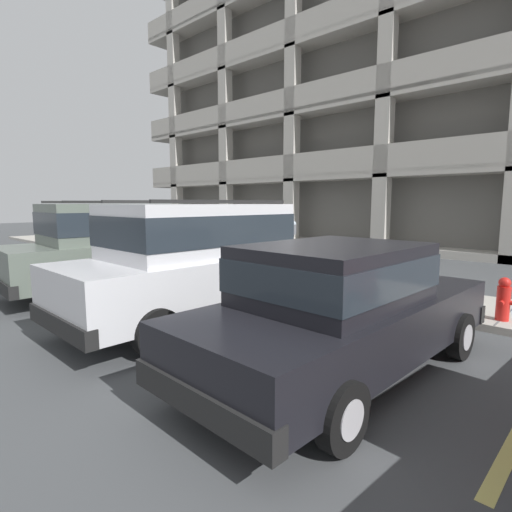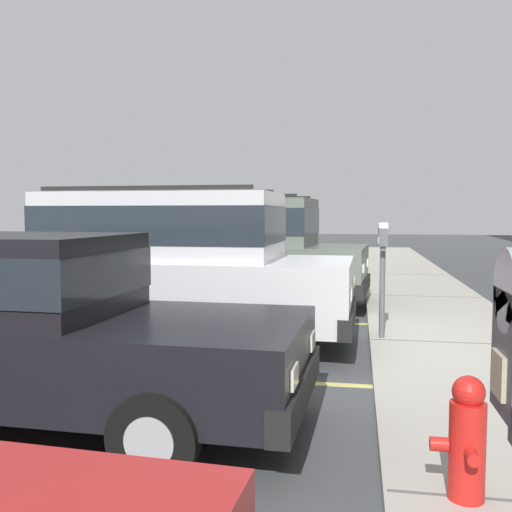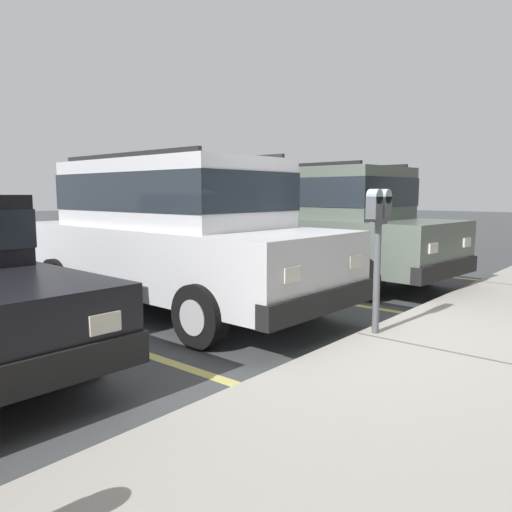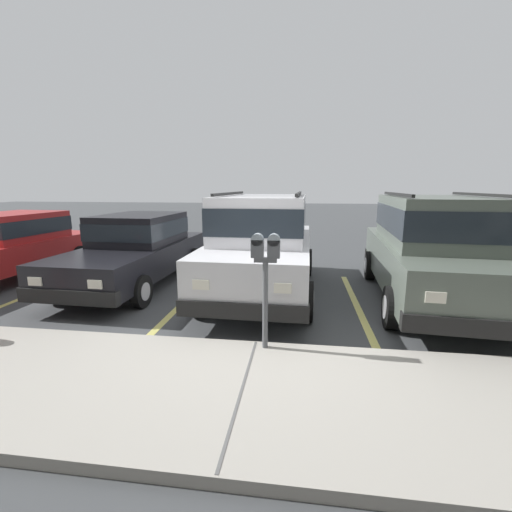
% 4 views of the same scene
% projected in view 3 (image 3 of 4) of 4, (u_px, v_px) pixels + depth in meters
% --- Properties ---
extents(ground_plane, '(80.00, 80.00, 0.10)m').
position_uv_depth(ground_plane, '(339.00, 345.00, 5.30)').
color(ground_plane, '#444749').
extents(sidewalk, '(40.00, 2.20, 0.12)m').
position_uv_depth(sidewalk, '(465.00, 362.00, 4.45)').
color(sidewalk, '#ADA89E').
rests_on(sidewalk, ground_plane).
extents(parking_stall_lines, '(13.02, 4.80, 0.01)m').
position_uv_depth(parking_stall_lines, '(133.00, 350.00, 4.97)').
color(parking_stall_lines, '#DBD16B').
rests_on(parking_stall_lines, ground_plane).
extents(silver_suv, '(2.08, 4.81, 2.03)m').
position_uv_depth(silver_suv, '(174.00, 229.00, 6.55)').
color(silver_suv, silver).
rests_on(silver_suv, ground_plane).
extents(red_sedan, '(2.27, 4.91, 2.03)m').
position_uv_depth(red_sedan, '(319.00, 220.00, 8.82)').
color(red_sedan, '#5B665B').
rests_on(red_sedan, ground_plane).
extents(parking_meter_near, '(0.35, 0.12, 1.48)m').
position_uv_depth(parking_meter_near, '(378.00, 227.00, 5.02)').
color(parking_meter_near, '#595B60').
rests_on(parking_meter_near, sidewalk).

